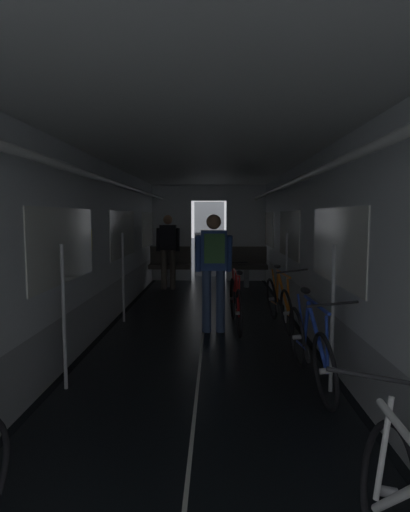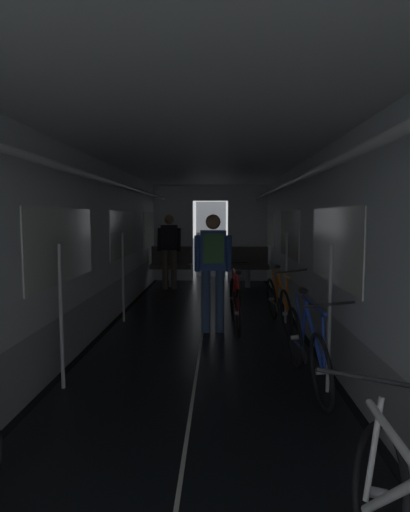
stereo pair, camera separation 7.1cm
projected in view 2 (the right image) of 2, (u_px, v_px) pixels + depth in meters
name	position (u px, v px, depth m)	size (l,w,h in m)	color
train_car_shell	(201.00, 213.00, 5.39)	(3.14, 12.34, 2.57)	black
bench_seat_far_left	(171.00, 263.00, 9.98)	(0.98, 0.51, 0.95)	gray
bench_seat_far_right	(248.00, 263.00, 9.92)	(0.98, 0.51, 0.95)	gray
bicycle_blue	(307.00, 347.00, 4.14)	(0.44, 1.69, 0.95)	black
bicycle_orange	(279.00, 302.00, 6.29)	(0.44, 1.69, 0.95)	black
person_cyclist_aisle	(213.00, 262.00, 5.97)	(0.54, 0.39, 1.69)	#384C75
bicycle_red_in_aisle	(235.00, 302.00, 6.28)	(0.44, 1.69, 0.94)	black
person_standing_near_bench	(169.00, 246.00, 9.57)	(0.53, 0.23, 1.69)	brown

